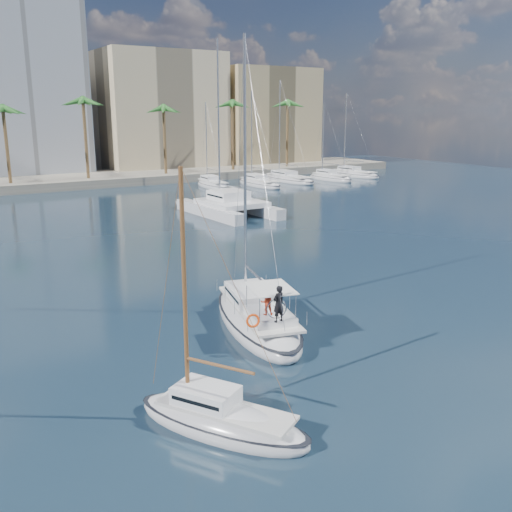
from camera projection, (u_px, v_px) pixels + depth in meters
ground at (286, 309)px, 31.11m from camera, size 160.00×160.00×0.00m
quay at (42, 182)px, 81.19m from camera, size 120.00×14.00×1.20m
building_beige at (160, 113)px, 97.49m from camera, size 20.00×14.00×20.00m
building_tan_right at (264, 119)px, 106.30m from camera, size 18.00×12.00×18.00m
palm_centre at (42, 112)px, 75.49m from camera, size 3.60×3.60×12.30m
palm_right at (259, 112)px, 92.84m from camera, size 3.60×3.60×12.30m
main_sloop at (257, 318)px, 28.47m from camera, size 5.66×10.45×14.81m
small_sloop at (221, 420)px, 19.29m from camera, size 5.08×6.66×9.38m
catamaran at (229, 204)px, 59.04m from camera, size 6.47×12.20×17.45m
seagull at (251, 281)px, 33.02m from camera, size 1.09×0.47×0.20m
moored_yacht_a at (213, 188)px, 80.01m from camera, size 3.37×9.52×11.90m
moored_yacht_b at (259, 186)px, 81.68m from camera, size 3.32×10.83×13.72m
moored_yacht_c at (288, 182)px, 86.65m from camera, size 3.98×12.33×15.54m
moored_yacht_d at (330, 180)px, 88.32m from camera, size 3.52×9.55×11.90m
moored_yacht_e at (354, 177)px, 93.28m from camera, size 4.61×11.11×13.72m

